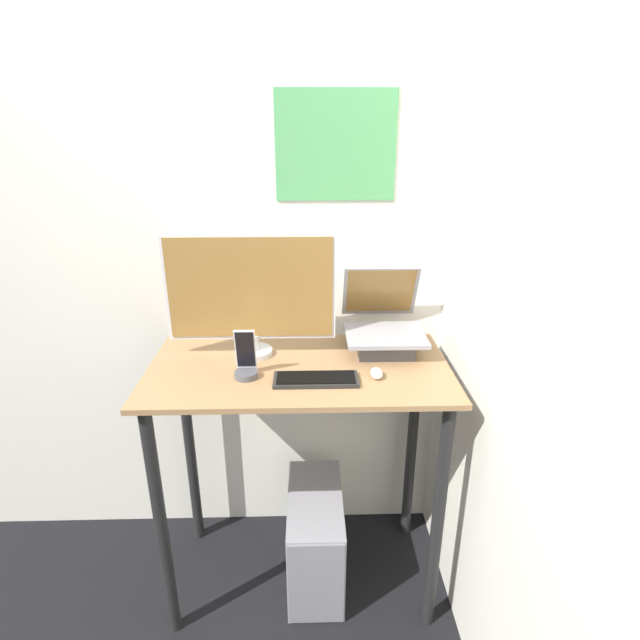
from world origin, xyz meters
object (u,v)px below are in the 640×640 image
object	(u,v)px
laptop	(384,331)
cell_phone	(246,364)
monitor	(251,294)
keyboard	(316,379)
mouse	(377,373)
computer_tower	(315,537)

from	to	relation	value
laptop	cell_phone	distance (m)	0.56
monitor	cell_phone	bearing A→B (deg)	-92.34
keyboard	mouse	distance (m)	0.21
monitor	computer_tower	bearing A→B (deg)	-24.98
mouse	cell_phone	xyz separation A→B (m)	(-0.45, 0.02, 0.03)
keyboard	mouse	xyz separation A→B (m)	(0.21, 0.02, 0.01)
laptop	cell_phone	xyz separation A→B (m)	(-0.51, -0.22, -0.03)
computer_tower	keyboard	bearing A→B (deg)	-88.52
laptop	keyboard	bearing A→B (deg)	-135.71
laptop	keyboard	size ratio (longest dim) A/B	1.19
monitor	keyboard	size ratio (longest dim) A/B	2.14
cell_phone	computer_tower	bearing A→B (deg)	17.82
keyboard	computer_tower	bearing A→B (deg)	91.48
laptop	keyboard	distance (m)	0.38
mouse	monitor	bearing A→B (deg)	155.62
keyboard	cell_phone	xyz separation A→B (m)	(-0.24, 0.04, 0.04)
mouse	computer_tower	distance (m)	0.86
monitor	keyboard	xyz separation A→B (m)	(0.23, -0.23, -0.24)
laptop	computer_tower	size ratio (longest dim) A/B	0.72
monitor	keyboard	distance (m)	0.40
mouse	cell_phone	distance (m)	0.45
computer_tower	monitor	bearing A→B (deg)	155.02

